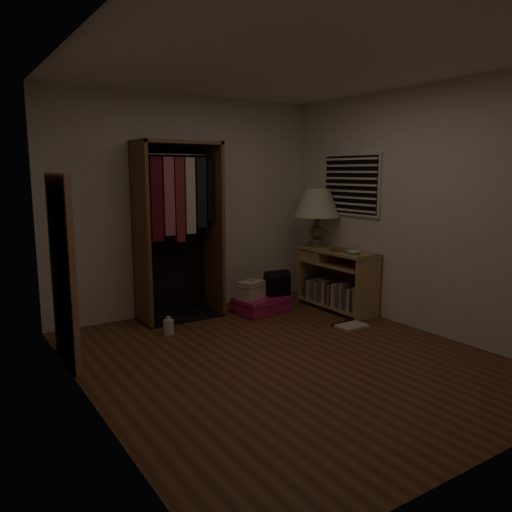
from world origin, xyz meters
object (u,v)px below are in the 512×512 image
(pink_suitcase, at_px, (261,305))
(console_bookshelf, at_px, (335,278))
(black_bag, at_px, (277,282))
(open_wardrobe, at_px, (179,215))
(table_lamp, at_px, (317,204))
(floor_mirror, at_px, (63,270))
(white_jug, at_px, (169,327))
(train_case, at_px, (251,290))

(pink_suitcase, bearing_deg, console_bookshelf, -28.73)
(black_bag, bearing_deg, open_wardrobe, 165.87)
(console_bookshelf, xyz_separation_m, table_lamp, (0.00, 0.37, 0.91))
(floor_mirror, height_order, white_jug, floor_mirror)
(open_wardrobe, xyz_separation_m, train_case, (0.75, -0.37, -0.92))
(black_bag, bearing_deg, white_jug, -169.47)
(floor_mirror, relative_size, white_jug, 8.84)
(train_case, distance_m, table_lamp, 1.42)
(console_bookshelf, height_order, train_case, console_bookshelf)
(floor_mirror, bearing_deg, pink_suitcase, 9.12)
(pink_suitcase, distance_m, white_jug, 1.28)
(pink_suitcase, xyz_separation_m, train_case, (-0.13, 0.02, 0.21))
(black_bag, xyz_separation_m, white_jug, (-1.50, -0.12, -0.27))
(table_lamp, bearing_deg, black_bag, -176.32)
(open_wardrobe, relative_size, white_jug, 10.66)
(train_case, bearing_deg, open_wardrobe, 134.80)
(black_bag, bearing_deg, floor_mirror, -166.09)
(console_bookshelf, distance_m, black_bag, 0.73)
(open_wardrobe, height_order, black_bag, open_wardrobe)
(open_wardrobe, height_order, train_case, open_wardrobe)
(train_case, xyz_separation_m, table_lamp, (1.02, 0.01, 0.99))
(console_bookshelf, height_order, floor_mirror, floor_mirror)
(open_wardrobe, distance_m, white_jug, 1.31)
(floor_mirror, relative_size, table_lamp, 2.22)
(floor_mirror, distance_m, train_case, 2.32)
(black_bag, distance_m, white_jug, 1.53)
(open_wardrobe, xyz_separation_m, floor_mirror, (-1.47, -0.77, -0.37))
(console_bookshelf, relative_size, pink_suitcase, 1.62)
(open_wardrobe, height_order, table_lamp, open_wardrobe)
(floor_mirror, bearing_deg, white_jug, 12.65)
(console_bookshelf, distance_m, pink_suitcase, 0.99)
(pink_suitcase, xyz_separation_m, black_bag, (0.23, -0.01, 0.26))
(console_bookshelf, relative_size, table_lamp, 1.46)
(console_bookshelf, xyz_separation_m, floor_mirror, (-3.24, -0.04, 0.46))
(pink_suitcase, height_order, white_jug, pink_suitcase)
(console_bookshelf, bearing_deg, train_case, 160.40)
(console_bookshelf, height_order, white_jug, console_bookshelf)
(open_wardrobe, relative_size, floor_mirror, 1.21)
(black_bag, bearing_deg, pink_suitcase, -177.44)
(table_lamp, bearing_deg, console_bookshelf, -90.73)
(black_bag, bearing_deg, console_bookshelf, -20.76)
(pink_suitcase, relative_size, table_lamp, 0.91)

